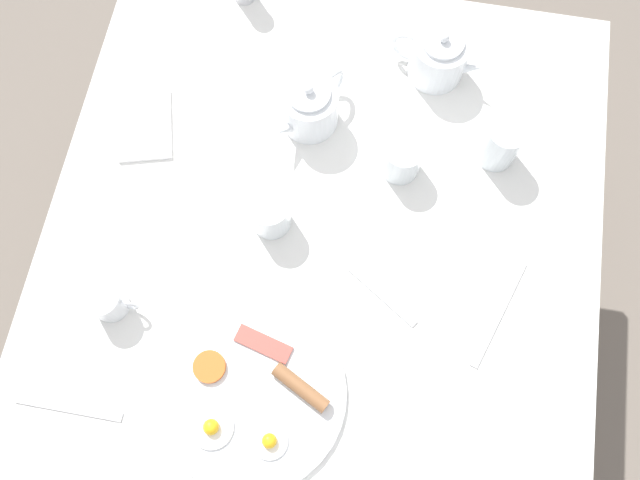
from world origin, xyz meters
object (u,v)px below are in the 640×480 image
(water_glass_tall, at_px, (402,159))
(water_glass_short, at_px, (501,143))
(wine_glass_spare, at_px, (270,214))
(napkin_folded, at_px, (145,125))
(teapot_near, at_px, (438,57))
(spoon_for_tea, at_px, (382,295))
(fork_by_plate, at_px, (69,408))
(teacup_with_saucer_left, at_px, (417,478))
(creamer_jug, at_px, (107,301))
(teapot_far, at_px, (310,106))
(knife_by_plate, at_px, (499,313))
(breakfast_plate, at_px, (252,394))

(water_glass_tall, distance_m, water_glass_short, 0.18)
(wine_glass_spare, relative_size, napkin_folded, 0.48)
(teapot_near, bearing_deg, spoon_for_tea, -80.65)
(wine_glass_spare, height_order, fork_by_plate, wine_glass_spare)
(wine_glass_spare, relative_size, spoon_for_tea, 0.60)
(teapot_near, height_order, water_glass_short, teapot_near)
(teapot_near, bearing_deg, napkin_folded, -144.05)
(teacup_with_saucer_left, relative_size, napkin_folded, 0.87)
(creamer_jug, relative_size, napkin_folded, 0.52)
(wine_glass_spare, relative_size, fork_by_plate, 0.44)
(napkin_folded, bearing_deg, creamer_jug, -84.48)
(teacup_with_saucer_left, relative_size, water_glass_tall, 1.84)
(teapot_far, relative_size, wine_glass_spare, 2.13)
(teapot_near, relative_size, spoon_for_tea, 1.42)
(teapot_near, distance_m, water_glass_tall, 0.22)
(teapot_far, xyz_separation_m, wine_glass_spare, (-0.03, -0.22, -0.01))
(teacup_with_saucer_left, height_order, water_glass_tall, water_glass_tall)
(knife_by_plate, bearing_deg, teapot_near, 109.94)
(breakfast_plate, distance_m, napkin_folded, 0.55)
(teapot_far, relative_size, knife_by_plate, 0.84)
(teapot_near, distance_m, napkin_folded, 0.57)
(teapot_near, distance_m, water_glass_short, 0.21)
(creamer_jug, distance_m, knife_by_plate, 0.67)
(fork_by_plate, bearing_deg, breakfast_plate, 14.10)
(water_glass_short, relative_size, spoon_for_tea, 0.74)
(breakfast_plate, bearing_deg, napkin_folded, 123.80)
(teacup_with_saucer_left, relative_size, creamer_jug, 1.65)
(breakfast_plate, distance_m, spoon_for_tea, 0.28)
(teapot_far, distance_m, creamer_jug, 0.50)
(water_glass_tall, xyz_separation_m, wine_glass_spare, (-0.22, -0.15, 0.00))
(teapot_near, height_order, napkin_folded, teapot_near)
(teapot_far, relative_size, creamer_jug, 1.93)
(fork_by_plate, height_order, knife_by_plate, same)
(water_glass_short, distance_m, napkin_folded, 0.67)
(teacup_with_saucer_left, height_order, water_glass_short, water_glass_short)
(teapot_near, relative_size, napkin_folded, 1.13)
(teapot_far, height_order, creamer_jug, teapot_far)
(creamer_jug, height_order, napkin_folded, creamer_jug)
(water_glass_tall, relative_size, knife_by_plate, 0.39)
(fork_by_plate, distance_m, spoon_for_tea, 0.56)
(creamer_jug, xyz_separation_m, knife_by_plate, (0.67, 0.10, -0.03))
(water_glass_tall, distance_m, fork_by_plate, 0.72)
(napkin_folded, bearing_deg, teapot_far, 12.76)
(water_glass_short, xyz_separation_m, creamer_jug, (-0.63, -0.40, -0.02))
(teapot_far, bearing_deg, knife_by_plate, 82.75)
(teapot_far, relative_size, teacup_with_saucer_left, 1.17)
(breakfast_plate, height_order, teacup_with_saucer_left, teacup_with_saucer_left)
(teapot_near, relative_size, teacup_with_saucer_left, 1.30)
(breakfast_plate, xyz_separation_m, spoon_for_tea, (0.19, 0.20, -0.01))
(water_glass_tall, distance_m, spoon_for_tea, 0.25)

